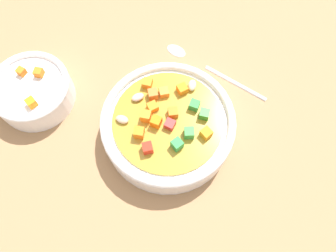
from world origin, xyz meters
TOP-DOWN VIEW (x-y plane):
  - ground_plane at (0.00, 0.00)cm, footprint 140.00×140.00cm
  - soup_bowl_main at (-0.00, 0.02)cm, footprint 20.95×20.95cm
  - spoon at (10.32, 10.23)cm, footprint 14.02×16.95cm
  - side_bowl_small at (-19.64, 13.01)cm, footprint 13.20×13.20cm

SIDE VIEW (x-z plane):
  - ground_plane at x=0.00cm, z-range -2.00..0.00cm
  - spoon at x=10.32cm, z-range -0.01..0.76cm
  - side_bowl_small at x=-19.64cm, z-range -0.19..5.29cm
  - soup_bowl_main at x=0.00cm, z-range -0.35..6.22cm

